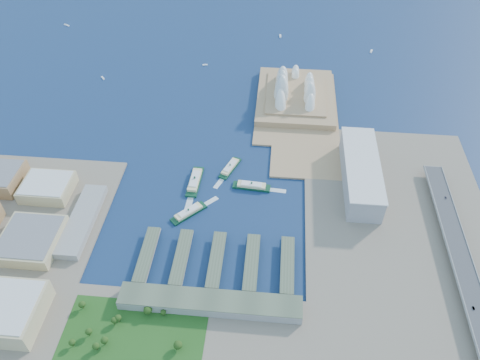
# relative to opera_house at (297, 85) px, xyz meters

# --- Properties ---
(ground) EXTENTS (3000.00, 3000.00, 0.00)m
(ground) POSITION_rel_opera_house_xyz_m (-105.00, -280.00, -32.00)
(ground) COLOR #0E2441
(ground) RESTS_ON ground
(east_land) EXTENTS (240.00, 500.00, 3.00)m
(east_land) POSITION_rel_opera_house_xyz_m (135.00, -330.00, -30.50)
(east_land) COLOR #776B5C
(east_land) RESTS_ON ground
(peninsula) EXTENTS (135.00, 220.00, 3.00)m
(peninsula) POSITION_rel_opera_house_xyz_m (2.50, -20.00, -30.50)
(peninsula) COLOR #A5815A
(peninsula) RESTS_ON ground
(opera_house) EXTENTS (134.00, 180.00, 58.00)m
(opera_house) POSITION_rel_opera_house_xyz_m (0.00, 0.00, 0.00)
(opera_house) COLOR white
(opera_house) RESTS_ON peninsula
(toaster_building) EXTENTS (45.00, 155.00, 35.00)m
(toaster_building) POSITION_rel_opera_house_xyz_m (90.00, -200.00, -11.50)
(toaster_building) COLOR gray
(toaster_building) RESTS_ON east_land
(expressway) EXTENTS (26.00, 340.00, 11.85)m
(expressway) POSITION_rel_opera_house_xyz_m (195.00, -340.00, -23.07)
(expressway) COLOR gray
(expressway) RESTS_ON east_land
(west_buildings) EXTENTS (200.00, 280.00, 27.00)m
(west_buildings) POSITION_rel_opera_house_xyz_m (-355.00, -350.00, -15.50)
(west_buildings) COLOR #937049
(west_buildings) RESTS_ON west_land
(ferry_wharves) EXTENTS (184.00, 90.00, 9.30)m
(ferry_wharves) POSITION_rel_opera_house_xyz_m (-91.00, -355.00, -27.35)
(ferry_wharves) COLOR #48543F
(ferry_wharves) RESTS_ON ground
(terminal_building) EXTENTS (200.00, 28.00, 12.00)m
(terminal_building) POSITION_rel_opera_house_xyz_m (-90.00, -415.00, -23.00)
(terminal_building) COLOR gray
(terminal_building) RESTS_ON south_land
(park) EXTENTS (150.00, 110.00, 16.00)m
(park) POSITION_rel_opera_house_xyz_m (-165.00, -470.00, -21.00)
(park) COLOR #194714
(park) RESTS_ON south_land
(ferry_a) EXTENTS (17.37, 60.51, 11.35)m
(ferry_a) POSITION_rel_opera_house_xyz_m (-139.23, -219.75, -26.33)
(ferry_a) COLOR #0E3922
(ferry_a) RESTS_ON ground
(ferry_b) EXTENTS (29.75, 50.21, 9.28)m
(ferry_b) POSITION_rel_opera_house_xyz_m (-92.91, -186.28, -27.36)
(ferry_b) COLOR #0E3922
(ferry_b) RESTS_ON ground
(ferry_c) EXTENTS (45.59, 46.09, 9.77)m
(ferry_c) POSITION_rel_opera_house_xyz_m (-137.72, -279.85, -27.11)
(ferry_c) COLOR #0E3922
(ferry_c) RESTS_ON ground
(ferry_d) EXTENTS (53.20, 17.13, 9.90)m
(ferry_d) POSITION_rel_opera_house_xyz_m (-59.06, -221.98, -27.05)
(ferry_d) COLOR #0E3922
(ferry_d) RESTS_ON ground
(boat_a) EXTENTS (9.66, 11.32, 2.31)m
(boat_a) POSITION_rel_opera_house_xyz_m (-353.79, 40.39, -30.85)
(boat_a) COLOR white
(boat_a) RESTS_ON ground
(boat_b) EXTENTS (10.11, 5.93, 2.58)m
(boat_b) POSITION_rel_opera_house_xyz_m (-172.82, 104.53, -30.71)
(boat_b) COLOR white
(boat_b) RESTS_ON ground
(boat_c) EXTENTS (7.29, 13.14, 2.84)m
(boat_c) POSITION_rel_opera_house_xyz_m (150.77, 188.77, -30.58)
(boat_c) COLOR white
(boat_c) RESTS_ON ground
(boat_d) EXTENTS (14.88, 10.22, 2.56)m
(boat_d) POSITION_rel_opera_house_xyz_m (-499.27, 246.48, -30.72)
(boat_d) COLOR white
(boat_d) RESTS_ON ground
(boat_e) EXTENTS (4.96, 12.82, 3.08)m
(boat_e) POSITION_rel_opera_house_xyz_m (-32.62, 237.14, -30.46)
(boat_e) COLOR white
(boat_e) RESTS_ON ground
(car_b) EXTENTS (1.52, 4.36, 1.44)m
(car_b) POSITION_rel_opera_house_xyz_m (191.00, -399.29, -16.43)
(car_b) COLOR slate
(car_b) RESTS_ON expressway
(car_c) EXTENTS (1.86, 4.57, 1.32)m
(car_c) POSITION_rel_opera_house_xyz_m (199.00, -232.95, -16.49)
(car_c) COLOR slate
(car_c) RESTS_ON expressway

